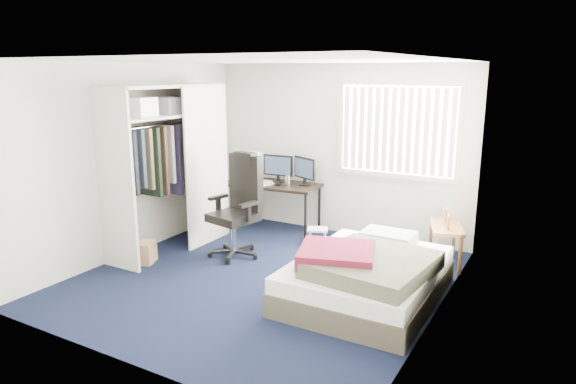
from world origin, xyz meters
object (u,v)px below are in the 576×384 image
(office_chair, at_px, (238,216))
(nightstand, at_px, (446,230))
(desk, at_px, (273,181))
(bed, at_px, (366,275))

(office_chair, distance_m, nightstand, 2.67)
(desk, height_order, bed, desk)
(bed, bearing_deg, nightstand, 71.59)
(office_chair, height_order, nightstand, office_chair)
(office_chair, bearing_deg, nightstand, 21.90)
(office_chair, xyz_separation_m, bed, (1.98, -0.47, -0.25))
(desk, distance_m, bed, 2.81)
(desk, distance_m, office_chair, 1.26)
(desk, xyz_separation_m, bed, (2.19, -1.70, -0.48))
(office_chair, relative_size, nightstand, 1.65)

